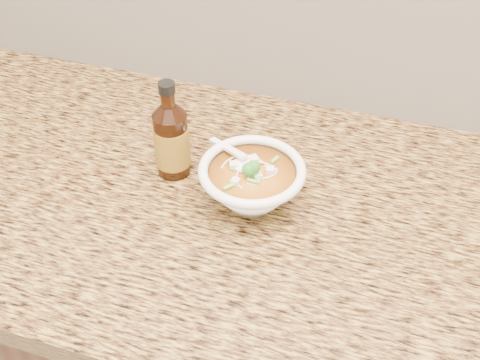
% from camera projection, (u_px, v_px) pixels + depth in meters
% --- Properties ---
extents(counter_slab, '(4.00, 0.68, 0.04)m').
position_uv_depth(counter_slab, '(334.00, 229.00, 0.97)').
color(counter_slab, '#A48A3C').
rests_on(counter_slab, cabinet).
extents(soup_bowl, '(0.18, 0.17, 0.10)m').
position_uv_depth(soup_bowl, '(252.00, 184.00, 0.96)').
color(soup_bowl, white).
rests_on(soup_bowl, counter_slab).
extents(hot_sauce_bottle, '(0.06, 0.06, 0.18)m').
position_uv_depth(hot_sauce_bottle, '(172.00, 140.00, 1.00)').
color(hot_sauce_bottle, '#341607').
rests_on(hot_sauce_bottle, counter_slab).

